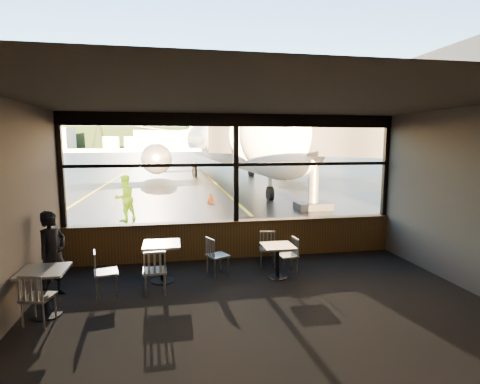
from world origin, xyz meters
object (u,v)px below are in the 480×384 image
object	(u,v)px
cafe_table_mid	(162,262)
chair_near_n	(268,249)
chair_mid_s	(155,271)
cafe_table_left	(45,293)
jet_bridge	(301,155)
ground_crew	(125,198)
chair_near_e	(288,256)
chair_left_s	(38,298)
cone_nose	(211,198)
cone_wing	(123,177)
chair_mid_w	(106,273)
chair_near_w	(218,256)
cafe_table_near	(278,262)
passenger	(53,254)
airliner	(225,105)

from	to	relation	value
cafe_table_mid	chair_near_n	xyz separation A→B (m)	(2.36, 0.54, -0.01)
cafe_table_mid	chair_mid_s	distance (m)	0.65
cafe_table_mid	cafe_table_left	world-z (taller)	cafe_table_mid
jet_bridge	ground_crew	world-z (taller)	jet_bridge
cafe_table_mid	chair_near_e	world-z (taller)	cafe_table_mid
cafe_table_mid	chair_left_s	size ratio (longest dim) A/B	0.94
cafe_table_left	cone_nose	size ratio (longest dim) A/B	1.58
cone_nose	cone_wing	distance (m)	13.12
jet_bridge	cafe_table_mid	bearing A→B (deg)	-128.06
chair_near_e	chair_mid_w	bearing A→B (deg)	92.06
chair_near_e	cafe_table_mid	bearing A→B (deg)	84.00
chair_near_w	chair_left_s	bearing A→B (deg)	-83.80
cafe_table_mid	chair_mid_w	xyz separation A→B (m)	(-1.00, -0.52, 0.03)
chair_near_e	chair_mid_w	xyz separation A→B (m)	(-3.66, -0.51, 0.03)
cafe_table_near	chair_left_s	world-z (taller)	chair_left_s
passenger	chair_mid_s	bearing A→B (deg)	-67.47
cafe_table_mid	chair_near_w	bearing A→B (deg)	7.73
airliner	cafe_table_left	world-z (taller)	airliner
jet_bridge	chair_mid_s	xyz separation A→B (m)	(-5.48, -7.48, -1.88)
cone_nose	chair_near_e	bearing A→B (deg)	-86.41
ground_crew	cone_nose	world-z (taller)	ground_crew
cone_wing	cone_nose	bearing A→B (deg)	-65.49
airliner	cafe_table_mid	world-z (taller)	airliner
chair_near_e	ground_crew	distance (m)	7.71
cafe_table_left	ground_crew	xyz separation A→B (m)	(0.37, 7.72, 0.44)
cafe_table_mid	chair_left_s	world-z (taller)	chair_left_s
chair_near_w	chair_mid_w	xyz separation A→B (m)	(-2.16, -0.67, 0.01)
chair_left_s	cafe_table_mid	bearing A→B (deg)	52.09
chair_near_w	cafe_table_mid	bearing A→B (deg)	-104.92
chair_near_n	jet_bridge	bearing A→B (deg)	-103.73
chair_mid_s	cafe_table_left	bearing A→B (deg)	-164.08
chair_near_n	passenger	xyz separation A→B (m)	(-4.30, -0.95, 0.40)
chair_near_e	ground_crew	size ratio (longest dim) A/B	0.48
airliner	chair_mid_s	distance (m)	25.05
chair_near_e	cone_nose	size ratio (longest dim) A/B	1.60
chair_near_e	ground_crew	world-z (taller)	ground_crew
cafe_table_mid	chair_mid_w	bearing A→B (deg)	-152.83
cafe_table_left	passenger	bearing A→B (deg)	96.87
passenger	cone_nose	bearing A→B (deg)	8.77
cafe_table_mid	cone_nose	xyz separation A→B (m)	(2.04, 9.94, -0.15)
cone_wing	chair_left_s	bearing A→B (deg)	-86.20
airliner	cone_wing	size ratio (longest dim) A/B	73.59
chair_near_n	chair_left_s	xyz separation A→B (m)	(-4.21, -2.05, 0.03)
cafe_table_left	cone_wing	bearing A→B (deg)	93.88
chair_mid_w	cone_wing	world-z (taller)	chair_mid_w
chair_near_n	chair_left_s	distance (m)	4.68
chair_near_w	chair_near_n	distance (m)	1.26
cafe_table_left	chair_near_n	world-z (taller)	chair_near_n
jet_bridge	airliner	bearing A→B (deg)	92.37
chair_mid_w	chair_left_s	world-z (taller)	chair_mid_w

